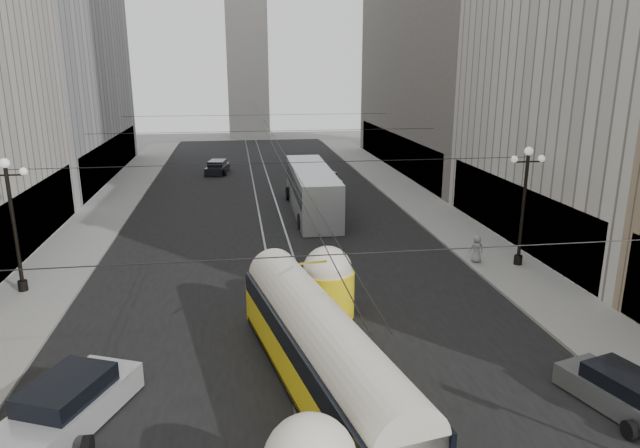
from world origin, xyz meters
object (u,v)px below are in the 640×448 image
object	(u,v)px
pedestrian_crossing_b	(432,442)
pedestrian_sidewalk_right	(477,249)
streetcar	(322,350)
sedan_silver	(68,405)
city_bus	(312,189)
sedan_grey	(623,393)

from	to	relation	value
pedestrian_crossing_b	pedestrian_sidewalk_right	size ratio (longest dim) A/B	1.10
streetcar	pedestrian_sidewalk_right	distance (m)	15.30
sedan_silver	pedestrian_sidewalk_right	world-z (taller)	pedestrian_sidewalk_right
city_bus	sedan_grey	world-z (taller)	city_bus
streetcar	sedan_silver	bearing A→B (deg)	-175.17
sedan_silver	sedan_grey	world-z (taller)	sedan_silver
streetcar	city_bus	world-z (taller)	city_bus
streetcar	sedan_grey	distance (m)	9.62
pedestrian_crossing_b	streetcar	bearing A→B (deg)	-161.94
sedan_grey	streetcar	bearing A→B (deg)	165.76
sedan_grey	pedestrian_sidewalk_right	distance (m)	13.71
city_bus	pedestrian_sidewalk_right	xyz separation A→B (m)	(7.35, -12.72, -0.91)
sedan_grey	sedan_silver	bearing A→B (deg)	174.33
sedan_silver	city_bus	bearing A→B (deg)	66.53
city_bus	sedan_grey	bearing A→B (deg)	-76.48
pedestrian_sidewalk_right	sedan_silver	bearing A→B (deg)	37.66
sedan_silver	pedestrian_crossing_b	distance (m)	10.73
pedestrian_sidewalk_right	streetcar	bearing A→B (deg)	51.90
streetcar	pedestrian_sidewalk_right	world-z (taller)	streetcar
streetcar	city_bus	bearing A→B (deg)	83.06
streetcar	city_bus	xyz separation A→B (m)	(2.92, 24.04, 0.25)
streetcar	sedan_silver	world-z (taller)	streetcar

